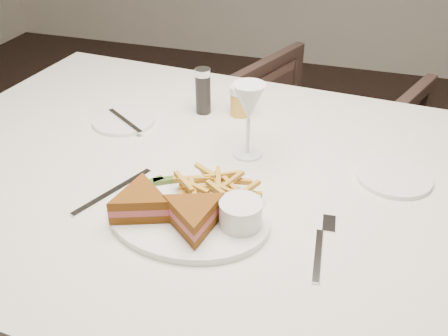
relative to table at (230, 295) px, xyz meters
name	(u,v)px	position (x,y,z in m)	size (l,w,h in m)	color
ground	(209,336)	(-0.11, 0.14, -0.38)	(5.00, 5.00, 0.00)	black
table	(230,295)	(0.00, 0.00, 0.00)	(1.54, 1.03, 0.75)	silver
chair_far	(319,137)	(0.10, 0.97, -0.04)	(0.65, 0.61, 0.67)	#412F28
table_setting	(209,176)	(-0.03, -0.07, 0.41)	(0.83, 0.68, 0.18)	white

